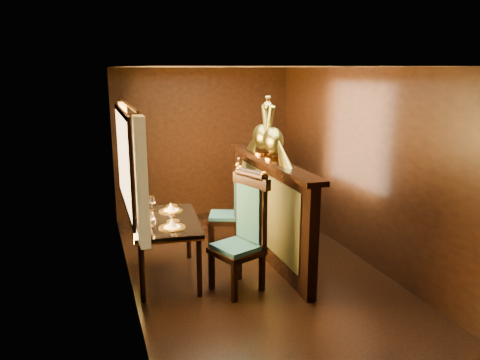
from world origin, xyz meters
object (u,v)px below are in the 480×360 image
Objects in this scene: chair_right at (233,203)px; peacock_left at (273,129)px; peacock_right at (262,126)px; dining_table at (167,225)px; chair_left at (245,227)px.

peacock_left is at bearing -40.32° from chair_right.
peacock_right is at bearing -13.19° from chair_right.
chair_left is (0.81, -0.53, 0.06)m from dining_table.
chair_left is at bearing -80.59° from chair_right.
peacock_right is at bearing 90.00° from peacock_left.
peacock_right is (0.00, 0.38, -0.00)m from peacock_left.
chair_left is at bearing -133.45° from peacock_left.
dining_table is 1.75m from peacock_left.
chair_right is (1.04, 0.67, -0.00)m from dining_table.
chair_left reaches higher than chair_right.
dining_table is 0.95× the size of chair_left.
dining_table is at bearing -177.05° from peacock_left.
dining_table is at bearing -127.03° from chair_right.
peacock_left is at bearing 9.03° from dining_table.
peacock_left reaches higher than chair_left.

